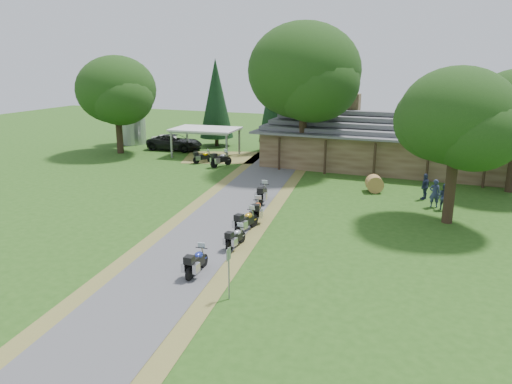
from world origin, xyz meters
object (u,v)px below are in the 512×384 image
at_px(motorcycle_row_d, 257,209).
at_px(motorcycle_carport_a, 203,156).
at_px(motorcycle_row_e, 263,193).
at_px(car_dark_suv, 175,138).
at_px(motorcycle_carport_b, 221,158).
at_px(motorcycle_row_a, 197,260).
at_px(motorcycle_row_b, 236,237).
at_px(lodge, 383,139).
at_px(hay_bale, 374,184).
at_px(silo, 131,115).
at_px(motorcycle_row_c, 246,220).
at_px(car_white_sedan, 169,139).
at_px(carport, 206,142).

xyz_separation_m(motorcycle_row_d, motorcycle_carport_a, (-10.69, 13.52, -0.06)).
bearing_deg(motorcycle_carport_a, motorcycle_row_e, -94.61).
height_order(car_dark_suv, motorcycle_carport_b, car_dark_suv).
xyz_separation_m(motorcycle_row_a, motorcycle_row_b, (0.29, 3.58, -0.06)).
relative_size(lodge, motorcycle_carport_b, 10.15).
bearing_deg(hay_bale, motorcycle_row_d, -120.79).
height_order(silo, motorcycle_row_c, silo).
relative_size(car_dark_suv, motorcycle_row_b, 3.73).
bearing_deg(silo, motorcycle_carport_a, -27.62).
distance_m(car_white_sedan, car_dark_suv, 1.20).
height_order(motorcycle_row_a, motorcycle_carport_a, motorcycle_row_a).
bearing_deg(car_white_sedan, motorcycle_row_d, -120.07).
relative_size(silo, motorcycle_row_e, 3.15).
distance_m(car_dark_suv, motorcycle_row_d, 24.66).
distance_m(lodge, hay_bale, 8.95).
xyz_separation_m(car_dark_suv, motorcycle_row_d, (16.52, -18.30, -0.53)).
distance_m(lodge, motorcycle_row_b, 22.74).
height_order(carport, motorcycle_row_e, carport).
distance_m(carport, car_white_sedan, 6.00).
distance_m(silo, motorcycle_row_d, 30.55).
height_order(carport, motorcycle_carport_a, carport).
distance_m(lodge, motorcycle_row_e, 15.43).
bearing_deg(motorcycle_row_d, hay_bale, -46.73).
bearing_deg(car_dark_suv, motorcycle_row_e, -136.98).
relative_size(silo, motorcycle_row_d, 3.23).
height_order(motorcycle_row_b, hay_bale, hay_bale).
xyz_separation_m(lodge, motorcycle_row_d, (-4.70, -17.80, -1.78)).
distance_m(car_dark_suv, motorcycle_row_c, 26.33).
xyz_separation_m(motorcycle_row_b, motorcycle_row_c, (-0.44, 2.44, 0.09)).
relative_size(carport, motorcycle_row_d, 3.22).
xyz_separation_m(car_dark_suv, motorcycle_row_c, (16.69, -20.35, -0.53)).
bearing_deg(motorcycle_row_b, car_dark_suv, 41.35).
height_order(motorcycle_row_c, motorcycle_carport_a, motorcycle_row_c).
distance_m(motorcycle_row_b, motorcycle_row_c, 2.48).
distance_m(motorcycle_row_a, motorcycle_carport_a, 24.24).
relative_size(silo, hay_bale, 5.27).
bearing_deg(motorcycle_row_e, car_white_sedan, 37.69).
bearing_deg(carport, car_white_sedan, 153.51).
relative_size(silo, motorcycle_carport_a, 3.56).
bearing_deg(lodge, motorcycle_row_c, -102.85).
relative_size(lodge, hay_bale, 17.98).
xyz_separation_m(lodge, hay_bale, (0.71, -8.73, -1.85)).
height_order(car_white_sedan, motorcycle_row_c, car_white_sedan).
xyz_separation_m(silo, motorcycle_carport_a, (12.31, -6.44, -2.53)).
relative_size(lodge, carport, 3.42).
distance_m(carport, motorcycle_row_e, 17.06).
bearing_deg(motorcycle_row_e, lodge, -31.51).
relative_size(silo, motorcycle_row_c, 3.24).
height_order(lodge, motorcycle_carport_b, lodge).
bearing_deg(motorcycle_row_c, motorcycle_row_e, 21.26).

